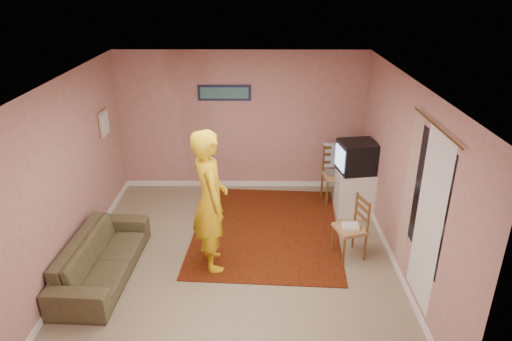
{
  "coord_description": "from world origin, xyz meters",
  "views": [
    {
      "loc": [
        0.32,
        -5.54,
        3.81
      ],
      "look_at": [
        0.28,
        0.6,
        1.15
      ],
      "focal_mm": 32.0,
      "sensor_mm": 36.0,
      "label": 1
    }
  ],
  "objects_px": {
    "chair_b": "(351,222)",
    "crt_tv": "(357,157)",
    "person": "(210,201)",
    "chair_a": "(336,169)",
    "tv_cabinet": "(354,192)",
    "sofa": "(102,257)"
  },
  "relations": [
    {
      "from": "chair_b",
      "to": "crt_tv",
      "type": "bearing_deg",
      "value": 149.59
    },
    {
      "from": "person",
      "to": "chair_a",
      "type": "bearing_deg",
      "value": -62.8
    },
    {
      "from": "tv_cabinet",
      "to": "chair_b",
      "type": "height_order",
      "value": "chair_b"
    },
    {
      "from": "crt_tv",
      "to": "sofa",
      "type": "distance_m",
      "value": 4.24
    },
    {
      "from": "crt_tv",
      "to": "chair_b",
      "type": "relative_size",
      "value": 1.32
    },
    {
      "from": "crt_tv",
      "to": "chair_a",
      "type": "xyz_separation_m",
      "value": [
        -0.25,
        0.44,
        -0.41
      ]
    },
    {
      "from": "chair_a",
      "to": "person",
      "type": "xyz_separation_m",
      "value": [
        -2.03,
        -2.01,
        0.4
      ]
    },
    {
      "from": "chair_a",
      "to": "sofa",
      "type": "xyz_separation_m",
      "value": [
        -3.49,
        -2.28,
        -0.32
      ]
    },
    {
      "from": "chair_a",
      "to": "chair_b",
      "type": "height_order",
      "value": "chair_a"
    },
    {
      "from": "tv_cabinet",
      "to": "person",
      "type": "xyz_separation_m",
      "value": [
        -2.29,
        -1.57,
        0.62
      ]
    },
    {
      "from": "crt_tv",
      "to": "person",
      "type": "distance_m",
      "value": 2.77
    },
    {
      "from": "tv_cabinet",
      "to": "person",
      "type": "height_order",
      "value": "person"
    },
    {
      "from": "chair_b",
      "to": "person",
      "type": "bearing_deg",
      "value": -100.54
    },
    {
      "from": "crt_tv",
      "to": "sofa",
      "type": "relative_size",
      "value": 0.34
    },
    {
      "from": "chair_b",
      "to": "chair_a",
      "type": "bearing_deg",
      "value": 160.7
    },
    {
      "from": "crt_tv",
      "to": "person",
      "type": "relative_size",
      "value": 0.34
    },
    {
      "from": "tv_cabinet",
      "to": "chair_a",
      "type": "height_order",
      "value": "chair_a"
    },
    {
      "from": "tv_cabinet",
      "to": "crt_tv",
      "type": "relative_size",
      "value": 1.13
    },
    {
      "from": "chair_a",
      "to": "person",
      "type": "relative_size",
      "value": 0.27
    },
    {
      "from": "tv_cabinet",
      "to": "chair_a",
      "type": "bearing_deg",
      "value": 120.19
    },
    {
      "from": "chair_a",
      "to": "tv_cabinet",
      "type": "bearing_deg",
      "value": -67.02
    },
    {
      "from": "person",
      "to": "tv_cabinet",
      "type": "bearing_deg",
      "value": -73.0
    }
  ]
}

